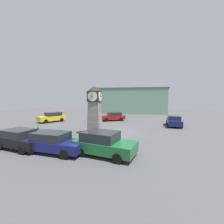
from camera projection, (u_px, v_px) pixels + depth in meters
ground_plane at (116, 132)px, 17.60m from camera, size 82.27×82.27×0.00m
clock_tower at (95, 111)px, 16.05m from camera, size 1.72×1.57×5.21m
bollard_near_tower at (114, 135)px, 13.75m from camera, size 0.26×0.26×1.07m
bollard_mid_row at (98, 137)px, 13.32m from camera, size 0.31×0.31×0.90m
bollard_far_row at (83, 138)px, 13.01m from camera, size 0.26×0.26×0.94m
bollard_end_row at (68, 138)px, 12.86m from camera, size 0.24×0.24×1.07m
car_navy_sedan at (21, 139)px, 11.66m from camera, size 4.20×2.45×1.49m
car_near_tower at (54, 142)px, 10.79m from camera, size 4.54×2.16×1.48m
car_by_building at (104, 143)px, 10.32m from camera, size 4.56×2.76×1.61m
car_far_lot at (52, 117)px, 24.92m from camera, size 3.73×4.57×1.62m
car_silver_hatch at (113, 116)px, 26.29m from camera, size 4.52×3.48×1.50m
car_end_of_row at (174, 121)px, 21.11m from camera, size 2.11×4.07×1.47m
bench at (40, 130)px, 16.06m from camera, size 1.48×1.53×0.90m
street_lamp_near_road at (99, 99)px, 32.27m from camera, size 0.50×0.24×6.65m
warehouse_blue_far at (132, 101)px, 40.07m from camera, size 18.23×7.16×6.63m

